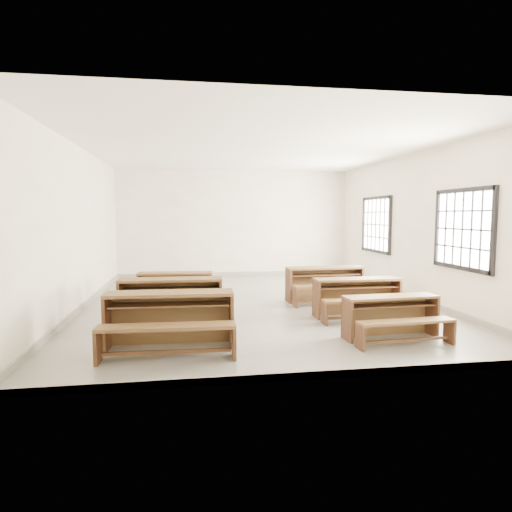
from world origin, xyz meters
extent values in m
plane|color=gray|center=(0.00, 0.00, 0.00)|extent=(8.50, 8.50, 0.00)
cube|color=white|center=(0.00, 0.00, 3.18)|extent=(7.00, 8.50, 0.05)
cube|color=white|center=(0.00, 4.22, 1.60)|extent=(7.00, 0.05, 3.20)
cube|color=white|center=(0.00, -4.22, 1.60)|extent=(7.00, 0.05, 3.20)
cube|color=white|center=(-3.48, 0.00, 1.60)|extent=(0.05, 8.50, 3.20)
cube|color=white|center=(3.48, 0.00, 1.60)|extent=(0.05, 8.50, 3.20)
cube|color=gray|center=(0.00, 4.23, 0.05)|extent=(7.00, 0.04, 0.10)
cube|color=gray|center=(0.00, -4.23, 0.05)|extent=(7.00, 0.04, 0.10)
cube|color=gray|center=(-3.48, 0.00, 0.05)|extent=(0.04, 8.50, 0.10)
cube|color=gray|center=(3.48, 0.00, 0.05)|extent=(0.04, 8.50, 0.10)
cube|color=white|center=(3.47, -1.80, 1.60)|extent=(0.02, 1.50, 1.30)
cube|color=black|center=(3.45, -1.80, 2.29)|extent=(0.06, 1.62, 0.08)
cube|color=black|center=(3.45, -1.80, 0.91)|extent=(0.06, 1.62, 0.08)
cube|color=black|center=(3.45, -2.59, 1.60)|extent=(0.06, 0.08, 1.46)
cube|color=black|center=(3.45, -1.01, 1.60)|extent=(0.06, 0.08, 1.46)
cube|color=white|center=(3.47, 1.80, 1.60)|extent=(0.02, 1.50, 1.30)
cube|color=black|center=(3.45, 1.80, 2.29)|extent=(0.06, 1.62, 0.08)
cube|color=black|center=(3.45, 1.80, 0.91)|extent=(0.06, 1.62, 0.08)
cube|color=black|center=(3.45, 1.01, 1.60)|extent=(0.06, 0.08, 1.46)
cube|color=black|center=(3.45, 2.59, 1.60)|extent=(0.06, 0.08, 1.46)
cube|color=brown|center=(-1.65, -2.79, 0.77)|extent=(1.77, 0.50, 0.04)
cube|color=brown|center=(-1.64, -2.60, 0.37)|extent=(1.76, 0.11, 0.75)
cube|color=#462618|center=(-2.50, -2.76, 0.37)|extent=(0.06, 0.44, 0.75)
cube|color=#462618|center=(-0.79, -2.83, 0.37)|extent=(0.06, 0.44, 0.75)
cube|color=#462618|center=(-1.65, -2.82, 0.61)|extent=(1.64, 0.39, 0.02)
cube|color=brown|center=(-1.67, -3.33, 0.44)|extent=(1.77, 0.37, 0.04)
cube|color=#462618|center=(-2.52, -3.30, 0.21)|extent=(0.06, 0.31, 0.42)
cube|color=#462618|center=(-0.81, -3.36, 0.21)|extent=(0.06, 0.31, 0.42)
cube|color=#462618|center=(-1.67, -3.33, 0.11)|extent=(1.63, 0.12, 0.04)
cube|color=brown|center=(-1.69, -1.42, 0.76)|extent=(1.74, 0.48, 0.04)
cube|color=brown|center=(-1.69, -1.22, 0.37)|extent=(1.73, 0.09, 0.73)
cube|color=#462618|center=(-2.53, -1.39, 0.37)|extent=(0.06, 0.43, 0.73)
cube|color=#462618|center=(-0.85, -1.44, 0.37)|extent=(0.06, 0.43, 0.73)
cube|color=#462618|center=(-1.69, -1.44, 0.60)|extent=(1.61, 0.37, 0.02)
cube|color=brown|center=(-1.71, -1.95, 0.43)|extent=(1.73, 0.35, 0.04)
cube|color=#462618|center=(-2.55, -1.92, 0.21)|extent=(0.05, 0.30, 0.41)
cube|color=#462618|center=(-0.87, -1.97, 0.21)|extent=(0.05, 0.30, 0.41)
cube|color=#462618|center=(-1.71, -1.95, 0.11)|extent=(1.60, 0.10, 0.04)
cube|color=brown|center=(-1.66, 0.07, 0.66)|extent=(1.54, 0.49, 0.04)
cube|color=brown|center=(-1.65, 0.24, 0.32)|extent=(1.51, 0.15, 0.64)
cube|color=#462618|center=(-2.40, 0.13, 0.32)|extent=(0.07, 0.38, 0.64)
cube|color=#462618|center=(-0.93, 0.02, 0.32)|extent=(0.07, 0.38, 0.64)
cube|color=#462618|center=(-1.67, 0.06, 0.53)|extent=(1.42, 0.39, 0.02)
cube|color=brown|center=(-1.70, -0.39, 0.38)|extent=(1.53, 0.38, 0.04)
cube|color=#462618|center=(-2.43, -0.33, 0.18)|extent=(0.06, 0.27, 0.36)
cube|color=#462618|center=(-0.97, -0.44, 0.18)|extent=(0.06, 0.27, 0.36)
cube|color=#462618|center=(-1.70, -0.39, 0.09)|extent=(1.40, 0.15, 0.04)
cube|color=brown|center=(1.62, -2.81, 0.63)|extent=(1.45, 0.44, 0.04)
cube|color=brown|center=(1.61, -2.65, 0.30)|extent=(1.43, 0.12, 0.61)
cube|color=#462618|center=(0.92, -2.85, 0.30)|extent=(0.06, 0.36, 0.61)
cube|color=#462618|center=(2.32, -2.77, 0.30)|extent=(0.06, 0.36, 0.61)
cube|color=#462618|center=(1.62, -2.83, 0.50)|extent=(1.34, 0.34, 0.02)
cube|color=brown|center=(1.64, -3.25, 0.36)|extent=(1.45, 0.33, 0.04)
cube|color=#462618|center=(0.94, -3.29, 0.17)|extent=(0.05, 0.25, 0.34)
cube|color=#462618|center=(2.34, -3.21, 0.17)|extent=(0.05, 0.25, 0.34)
cube|color=#462618|center=(1.64, -3.25, 0.09)|extent=(1.33, 0.12, 0.04)
cube|color=brown|center=(1.65, -1.42, 0.69)|extent=(1.57, 0.39, 0.04)
cube|color=brown|center=(1.65, -1.25, 0.33)|extent=(1.57, 0.04, 0.67)
cube|color=#462618|center=(0.88, -1.42, 0.33)|extent=(0.04, 0.39, 0.67)
cube|color=#462618|center=(2.41, -1.42, 0.33)|extent=(0.04, 0.39, 0.67)
cube|color=#462618|center=(1.65, -1.44, 0.55)|extent=(1.45, 0.29, 0.02)
cube|color=brown|center=(1.65, -1.90, 0.39)|extent=(1.57, 0.28, 0.04)
cube|color=#462618|center=(0.88, -1.90, 0.19)|extent=(0.04, 0.27, 0.37)
cube|color=#462618|center=(2.41, -1.90, 0.19)|extent=(0.04, 0.27, 0.37)
cube|color=#462618|center=(1.65, -1.90, 0.10)|extent=(1.45, 0.05, 0.04)
cube|color=brown|center=(1.50, 0.03, 0.72)|extent=(1.67, 0.50, 0.04)
cube|color=brown|center=(1.49, 0.22, 0.35)|extent=(1.65, 0.13, 0.70)
cube|color=#462618|center=(0.70, -0.01, 0.35)|extent=(0.06, 0.41, 0.70)
cube|color=#462618|center=(2.30, 0.08, 0.35)|extent=(0.06, 0.41, 0.70)
cube|color=#462618|center=(1.50, 0.01, 0.58)|extent=(1.54, 0.39, 0.02)
cube|color=brown|center=(1.53, -0.47, 0.41)|extent=(1.66, 0.37, 0.04)
cube|color=#462618|center=(0.73, -0.51, 0.20)|extent=(0.06, 0.29, 0.39)
cube|color=#462618|center=(2.33, -0.43, 0.20)|extent=(0.06, 0.29, 0.39)
cube|color=#462618|center=(1.53, -0.47, 0.10)|extent=(1.52, 0.13, 0.04)
camera|label=1|loc=(-1.36, -8.76, 1.86)|focal=30.00mm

